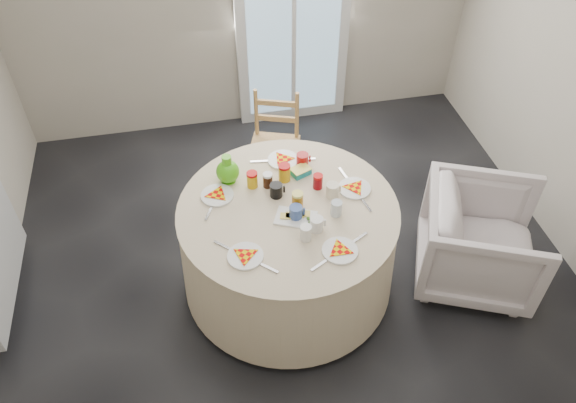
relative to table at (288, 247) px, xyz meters
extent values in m
plane|color=black|center=(0.06, 0.04, -0.38)|extent=(4.00, 4.00, 0.00)
cube|color=silver|center=(0.46, 1.99, 0.68)|extent=(1.00, 0.08, 2.10)
cylinder|color=beige|center=(0.00, 0.00, 0.00)|extent=(1.44, 1.44, 0.73)
imported|color=silver|center=(1.30, -0.20, 0.02)|extent=(0.96, 0.99, 0.79)
cube|color=teal|center=(0.15, 0.30, 0.41)|extent=(0.15, 0.13, 0.05)
camera|label=1|loc=(-0.51, -2.43, 2.84)|focal=35.00mm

